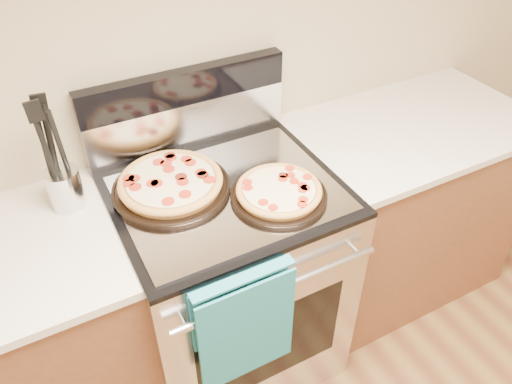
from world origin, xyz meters
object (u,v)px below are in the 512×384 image
pepperoni_pizza_back (171,184)px  utensil_crock (65,189)px  range_body (230,281)px  pepperoni_pizza_front (279,192)px

pepperoni_pizza_back → utensil_crock: utensil_crock is taller
utensil_crock → range_body: bearing=-19.9°
pepperoni_pizza_back → utensil_crock: 0.33m
pepperoni_pizza_front → utensil_crock: size_ratio=2.32×
pepperoni_pizza_back → pepperoni_pizza_front: (0.30, -0.20, -0.00)m
pepperoni_pizza_back → utensil_crock: bearing=161.9°
range_body → pepperoni_pizza_front: 0.53m
pepperoni_pizza_back → pepperoni_pizza_front: size_ratio=1.23×
range_body → pepperoni_pizza_back: pepperoni_pizza_back is taller
pepperoni_pizza_front → utensil_crock: bearing=153.7°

